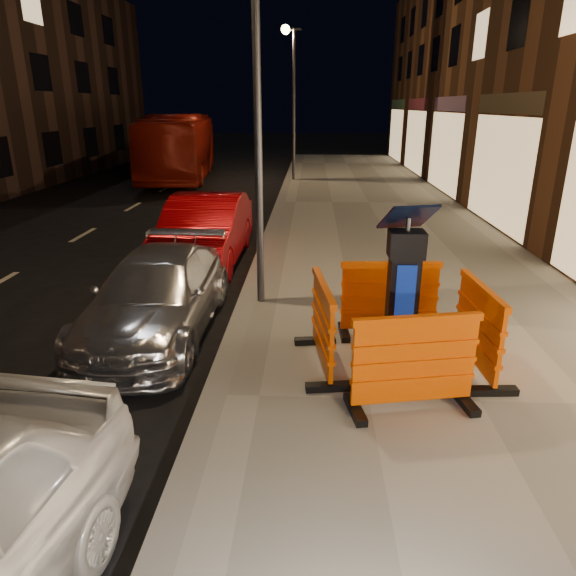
{
  "coord_description": "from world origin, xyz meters",
  "views": [
    {
      "loc": [
        1.09,
        -5.06,
        3.27
      ],
      "look_at": [
        0.8,
        1.0,
        1.1
      ],
      "focal_mm": 32.0,
      "sensor_mm": 36.0,
      "label": 1
    }
  ],
  "objects_px": {
    "parking_kiosk": "(403,294)",
    "barrier_back": "(389,299)",
    "car_red": "(207,262)",
    "barrier_kerbside": "(323,325)",
    "barrier_front": "(414,363)",
    "bus_doubledecker": "(182,178)",
    "car_silver": "(160,331)",
    "barrier_bldgside": "(478,328)"
  },
  "relations": [
    {
      "from": "parking_kiosk",
      "to": "barrier_bldgside",
      "type": "xyz_separation_m",
      "value": [
        0.95,
        0.0,
        -0.43
      ]
    },
    {
      "from": "parking_kiosk",
      "to": "barrier_bldgside",
      "type": "bearing_deg",
      "value": -5.86
    },
    {
      "from": "barrier_front",
      "to": "car_silver",
      "type": "height_order",
      "value": "barrier_front"
    },
    {
      "from": "barrier_bldgside",
      "to": "barrier_kerbside",
      "type": "bearing_deg",
      "value": 86.14
    },
    {
      "from": "barrier_back",
      "to": "car_red",
      "type": "xyz_separation_m",
      "value": [
        -3.41,
        3.94,
        -0.7
      ]
    },
    {
      "from": "parking_kiosk",
      "to": "barrier_kerbside",
      "type": "xyz_separation_m",
      "value": [
        -0.95,
        0.0,
        -0.43
      ]
    },
    {
      "from": "bus_doubledecker",
      "to": "car_red",
      "type": "bearing_deg",
      "value": -81.03
    },
    {
      "from": "parking_kiosk",
      "to": "barrier_kerbside",
      "type": "relative_size",
      "value": 1.4
    },
    {
      "from": "barrier_back",
      "to": "barrier_bldgside",
      "type": "xyz_separation_m",
      "value": [
        0.95,
        -0.95,
        0.0
      ]
    },
    {
      "from": "barrier_front",
      "to": "barrier_bldgside",
      "type": "distance_m",
      "value": 1.34
    },
    {
      "from": "parking_kiosk",
      "to": "barrier_front",
      "type": "bearing_deg",
      "value": -95.86
    },
    {
      "from": "car_red",
      "to": "barrier_kerbside",
      "type": "bearing_deg",
      "value": -62.85
    },
    {
      "from": "car_red",
      "to": "bus_doubledecker",
      "type": "distance_m",
      "value": 14.17
    },
    {
      "from": "barrier_kerbside",
      "to": "bus_doubledecker",
      "type": "xyz_separation_m",
      "value": [
        -6.32,
        18.53,
        -0.7
      ]
    },
    {
      "from": "barrier_kerbside",
      "to": "barrier_front",
      "type": "bearing_deg",
      "value": -142.86
    },
    {
      "from": "barrier_front",
      "to": "barrier_kerbside",
      "type": "relative_size",
      "value": 1.0
    },
    {
      "from": "barrier_bldgside",
      "to": "car_silver",
      "type": "height_order",
      "value": "barrier_bldgside"
    },
    {
      "from": "barrier_bldgside",
      "to": "bus_doubledecker",
      "type": "xyz_separation_m",
      "value": [
        -8.22,
        18.53,
        -0.7
      ]
    },
    {
      "from": "barrier_back",
      "to": "bus_doubledecker",
      "type": "xyz_separation_m",
      "value": [
        -7.27,
        17.58,
        -0.7
      ]
    },
    {
      "from": "barrier_kerbside",
      "to": "parking_kiosk",
      "type": "bearing_deg",
      "value": -97.86
    },
    {
      "from": "barrier_back",
      "to": "bus_doubledecker",
      "type": "bearing_deg",
      "value": 109.62
    },
    {
      "from": "car_red",
      "to": "bus_doubledecker",
      "type": "relative_size",
      "value": 0.42
    },
    {
      "from": "car_red",
      "to": "barrier_back",
      "type": "bearing_deg",
      "value": -48.68
    },
    {
      "from": "parking_kiosk",
      "to": "barrier_back",
      "type": "distance_m",
      "value": 1.04
    },
    {
      "from": "barrier_back",
      "to": "barrier_kerbside",
      "type": "xyz_separation_m",
      "value": [
        -0.95,
        -0.95,
        0.0
      ]
    },
    {
      "from": "car_silver",
      "to": "parking_kiosk",
      "type": "bearing_deg",
      "value": -19.25
    },
    {
      "from": "barrier_bldgside",
      "to": "barrier_back",
      "type": "bearing_deg",
      "value": 41.14
    },
    {
      "from": "barrier_front",
      "to": "barrier_bldgside",
      "type": "relative_size",
      "value": 1.0
    },
    {
      "from": "barrier_front",
      "to": "parking_kiosk",
      "type": "bearing_deg",
      "value": 79.14
    },
    {
      "from": "car_red",
      "to": "bus_doubledecker",
      "type": "bearing_deg",
      "value": 106.32
    },
    {
      "from": "car_red",
      "to": "barrier_bldgside",
      "type": "bearing_deg",
      "value": -47.82
    },
    {
      "from": "barrier_kerbside",
      "to": "car_silver",
      "type": "distance_m",
      "value": 2.82
    },
    {
      "from": "barrier_front",
      "to": "barrier_kerbside",
      "type": "height_order",
      "value": "same"
    },
    {
      "from": "parking_kiosk",
      "to": "barrier_kerbside",
      "type": "distance_m",
      "value": 1.04
    },
    {
      "from": "car_red",
      "to": "car_silver",
      "type": "bearing_deg",
      "value": -89.34
    },
    {
      "from": "barrier_back",
      "to": "car_red",
      "type": "height_order",
      "value": "barrier_back"
    },
    {
      "from": "barrier_kerbside",
      "to": "barrier_bldgside",
      "type": "xyz_separation_m",
      "value": [
        1.9,
        0.0,
        0.0
      ]
    },
    {
      "from": "barrier_kerbside",
      "to": "car_red",
      "type": "height_order",
      "value": "barrier_kerbside"
    },
    {
      "from": "barrier_back",
      "to": "car_red",
      "type": "relative_size",
      "value": 0.32
    },
    {
      "from": "barrier_bldgside",
      "to": "car_red",
      "type": "distance_m",
      "value": 6.59
    },
    {
      "from": "barrier_bldgside",
      "to": "car_red",
      "type": "bearing_deg",
      "value": 37.83
    },
    {
      "from": "barrier_front",
      "to": "barrier_back",
      "type": "height_order",
      "value": "same"
    }
  ]
}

